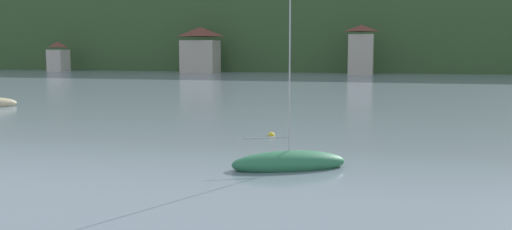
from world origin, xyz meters
The scene contains 6 objects.
wooded_hillside centered at (-8.27, 173.33, 8.49)m, with size 352.00×73.93×44.36m.
shore_building_west centered at (-63.23, 124.83, 3.05)m, with size 3.57×3.84×6.28m.
shore_building_westcentral centered at (-31.62, 125.64, 4.39)m, with size 7.21×5.53×9.04m.
shore_building_central centered at (0.00, 124.72, 4.43)m, with size 4.67×3.61×9.11m.
sailboat_mid_8 centered at (2.36, 41.60, 0.22)m, with size 4.61×3.20×6.90m.
mooring_buoy_mid centered at (-0.06, 49.40, 0.00)m, with size 0.37×0.37×0.37m, color yellow.
Camera 1 is at (6.18, 21.30, 4.50)m, focal length 38.65 mm.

